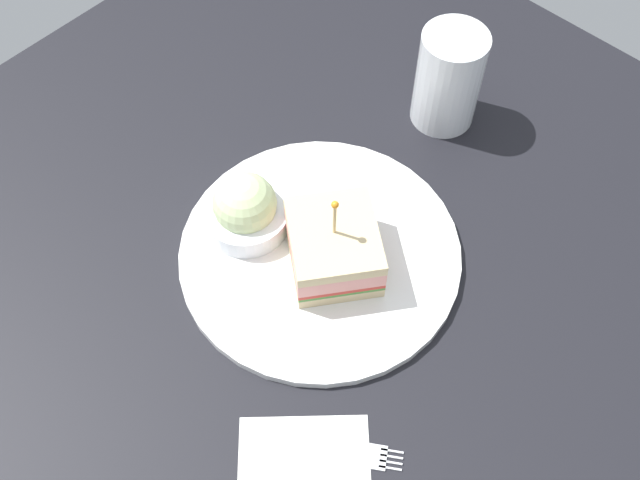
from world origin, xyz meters
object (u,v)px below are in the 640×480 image
(drink_glass, at_px, (448,83))
(coleslaw_bowl, at_px, (245,209))
(napkin, at_px, (304,474))
(fork, at_px, (352,453))
(plate, at_px, (320,253))
(sandwich_half_center, at_px, (337,244))

(drink_glass, bearing_deg, coleslaw_bowl, 168.74)
(napkin, xyz_separation_m, fork, (0.04, -0.02, 0.00))
(napkin, bearing_deg, plate, 39.34)
(coleslaw_bowl, xyz_separation_m, napkin, (-0.14, -0.22, -0.03))
(sandwich_half_center, bearing_deg, plate, 103.90)
(coleslaw_bowl, bearing_deg, drink_glass, -11.26)
(coleslaw_bowl, distance_m, napkin, 0.26)
(plate, relative_size, napkin, 2.48)
(sandwich_half_center, height_order, coleslaw_bowl, sandwich_half_center)
(sandwich_half_center, height_order, drink_glass, drink_glass)
(napkin, bearing_deg, drink_glass, 22.37)
(drink_glass, height_order, fork, drink_glass)
(coleslaw_bowl, bearing_deg, fork, -113.68)
(plate, distance_m, sandwich_half_center, 0.04)
(plate, xyz_separation_m, fork, (-0.13, -0.16, -0.00))
(sandwich_half_center, distance_m, fork, 0.20)
(drink_glass, xyz_separation_m, napkin, (-0.40, -0.17, -0.05))
(napkin, relative_size, fork, 1.11)
(napkin, distance_m, fork, 0.04)
(drink_glass, bearing_deg, fork, -153.11)
(sandwich_half_center, bearing_deg, napkin, -145.22)
(plate, relative_size, sandwich_half_center, 2.26)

